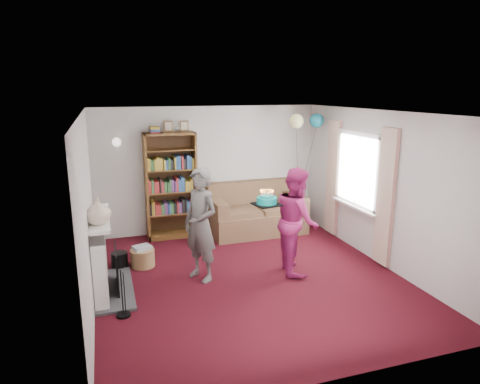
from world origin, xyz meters
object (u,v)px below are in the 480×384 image
object	(u,v)px
person_striped	(201,225)
person_magenta	(297,220)
birthday_cake	(267,201)
sofa	(255,214)
bookcase	(171,187)

from	to	relation	value
person_striped	person_magenta	xyz separation A→B (m)	(1.49, -0.16, -0.03)
person_magenta	birthday_cake	size ratio (longest dim) A/B	4.59
person_striped	birthday_cake	xyz separation A→B (m)	(0.98, -0.18, 0.34)
sofa	person_striped	world-z (taller)	person_striped
person_striped	bookcase	bearing A→B (deg)	154.00
sofa	person_striped	distance (m)	2.47
person_striped	person_magenta	world-z (taller)	person_striped
person_magenta	birthday_cake	xyz separation A→B (m)	(-0.51, -0.02, 0.36)
sofa	person_striped	bearing A→B (deg)	-130.83
bookcase	birthday_cake	bearing A→B (deg)	-64.46
person_striped	birthday_cake	distance (m)	1.05
person_striped	birthday_cake	size ratio (longest dim) A/B	4.73
birthday_cake	person_magenta	bearing A→B (deg)	2.21
person_striped	sofa	bearing A→B (deg)	111.32
sofa	birthday_cake	distance (m)	2.28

